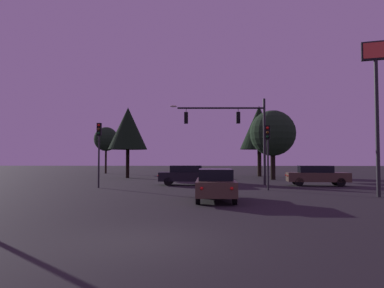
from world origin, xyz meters
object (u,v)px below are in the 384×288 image
object	(u,v)px
traffic_signal_mast_arm	(236,126)
tree_behind_sign	(128,129)
traffic_light_corner_left	(268,144)
traffic_light_corner_right	(99,142)
car_crossing_right	(317,175)
store_sign_illuminated	(376,85)
car_crossing_left	(187,175)
tree_left_far	(106,139)
tree_right_cluster	(259,128)
car_nearside_lane	(215,184)
tree_center_horizon	(273,133)

from	to	relation	value
traffic_signal_mast_arm	tree_behind_sign	distance (m)	15.04
traffic_light_corner_left	traffic_light_corner_right	world-z (taller)	traffic_light_corner_right
traffic_light_corner_left	tree_behind_sign	distance (m)	19.71
car_crossing_right	store_sign_illuminated	size ratio (longest dim) A/B	0.56
traffic_light_corner_left	car_crossing_left	bearing A→B (deg)	140.31
tree_left_far	tree_right_cluster	xyz separation A→B (m)	(20.77, -8.13, 0.85)
car_nearside_lane	car_crossing_right	world-z (taller)	same
car_crossing_left	tree_right_cluster	world-z (taller)	tree_right_cluster
car_crossing_right	tree_left_far	distance (m)	32.87
traffic_light_corner_left	tree_behind_sign	world-z (taller)	tree_behind_sign
store_sign_illuminated	traffic_light_corner_left	bearing A→B (deg)	142.69
tree_right_cluster	car_crossing_left	bearing A→B (deg)	-117.60
traffic_signal_mast_arm	store_sign_illuminated	bearing A→B (deg)	-51.73
traffic_signal_mast_arm	tree_center_horizon	xyz separation A→B (m)	(4.22, 7.64, -0.02)
tree_right_cluster	store_sign_illuminated	bearing A→B (deg)	-83.03
traffic_signal_mast_arm	tree_center_horizon	bearing A→B (deg)	61.08
store_sign_illuminated	tree_left_far	world-z (taller)	store_sign_illuminated
car_nearside_lane	store_sign_illuminated	xyz separation A→B (m)	(8.64, 2.05, 5.18)
traffic_signal_mast_arm	tree_left_far	xyz separation A→B (m)	(-16.84, 22.76, 0.33)
traffic_light_corner_right	car_crossing_left	size ratio (longest dim) A/B	1.00
car_nearside_lane	tree_right_cluster	bearing A→B (deg)	77.05
traffic_light_corner_right	store_sign_illuminated	distance (m)	17.70
store_sign_illuminated	tree_right_cluster	distance (m)	23.36
traffic_signal_mast_arm	tree_behind_sign	world-z (taller)	tree_behind_sign
car_nearside_lane	tree_behind_sign	xyz separation A→B (m)	(-9.00, 20.97, 4.56)
car_crossing_right	tree_center_horizon	bearing A→B (deg)	102.49
car_crossing_left	tree_right_cluster	size ratio (longest dim) A/B	0.54
tree_behind_sign	car_crossing_right	bearing A→B (deg)	-32.70
traffic_light_corner_right	tree_center_horizon	xyz separation A→B (m)	(14.09, 10.79, 1.37)
traffic_signal_mast_arm	tree_behind_sign	xyz separation A→B (m)	(-10.88, 10.36, 0.75)
store_sign_illuminated	car_crossing_right	bearing A→B (deg)	95.20
tree_behind_sign	tree_left_far	size ratio (longest dim) A/B	1.15
traffic_light_corner_left	tree_center_horizon	size ratio (longest dim) A/B	0.61
tree_left_far	tree_center_horizon	size ratio (longest dim) A/B	0.97
car_crossing_right	car_crossing_left	bearing A→B (deg)	178.05
car_crossing_right	tree_left_far	bearing A→B (deg)	134.54
tree_behind_sign	tree_left_far	bearing A→B (deg)	115.72
traffic_light_corner_right	car_crossing_left	world-z (taller)	traffic_light_corner_right
store_sign_illuminated	tree_right_cluster	xyz separation A→B (m)	(-2.83, 23.19, -0.18)
traffic_signal_mast_arm	car_nearside_lane	xyz separation A→B (m)	(-1.88, -10.61, -3.81)
car_crossing_right	tree_right_cluster	size ratio (longest dim) A/B	0.56
traffic_light_corner_left	car_crossing_right	world-z (taller)	traffic_light_corner_left
store_sign_illuminated	tree_left_far	size ratio (longest dim) A/B	1.24
car_crossing_left	tree_left_far	size ratio (longest dim) A/B	0.68
car_nearside_lane	tree_behind_sign	size ratio (longest dim) A/B	0.58
car_crossing_left	store_sign_illuminated	bearing A→B (deg)	-38.56
car_crossing_right	tree_behind_sign	distance (m)	20.59
traffic_light_corner_left	car_crossing_right	distance (m)	6.43
tree_left_far	tree_center_horizon	xyz separation A→B (m)	(21.07, -15.12, -0.35)
traffic_light_corner_right	store_sign_illuminated	size ratio (longest dim) A/B	0.55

